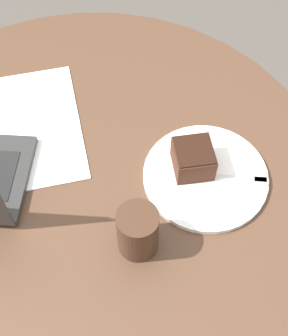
{
  "coord_description": "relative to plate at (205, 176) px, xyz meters",
  "views": [
    {
      "loc": [
        -0.53,
        -0.08,
        1.57
      ],
      "look_at": [
        -0.01,
        -0.13,
        0.77
      ],
      "focal_mm": 50.0,
      "sensor_mm": 36.0,
      "label": 1
    }
  ],
  "objects": [
    {
      "name": "fork",
      "position": [
        -0.02,
        -0.06,
        0.01
      ],
      "size": [
        0.05,
        0.17,
        0.0
      ],
      "rotation": [
        0.0,
        0.0,
        4.54
      ],
      "color": "silver",
      "rests_on": "plate"
    },
    {
      "name": "paper_document",
      "position": [
        0.17,
        0.39,
        -0.0
      ],
      "size": [
        0.37,
        0.31,
        0.0
      ],
      "rotation": [
        0.0,
        0.0,
        0.13
      ],
      "color": "white",
      "rests_on": "dining_table"
    },
    {
      "name": "cake_slice",
      "position": [
        0.02,
        0.03,
        0.04
      ],
      "size": [
        0.09,
        0.08,
        0.06
      ],
      "rotation": [
        0.0,
        0.0,
        3.2
      ],
      "color": "#472619",
      "rests_on": "plate"
    },
    {
      "name": "coffee_glass",
      "position": [
        -0.14,
        0.15,
        0.05
      ],
      "size": [
        0.08,
        0.08,
        0.11
      ],
      "color": "#3D2619",
      "rests_on": "dining_table"
    },
    {
      "name": "ground_plane",
      "position": [
        0.02,
        0.26,
        -0.74
      ],
      "size": [
        12.0,
        12.0,
        0.0
      ],
      "primitive_type": "plane",
      "color": "#4C4742"
    },
    {
      "name": "plate",
      "position": [
        0.0,
        0.0,
        0.0
      ],
      "size": [
        0.26,
        0.26,
        0.01
      ],
      "color": "white",
      "rests_on": "dining_table"
    },
    {
      "name": "dining_table",
      "position": [
        0.02,
        0.26,
        -0.15
      ],
      "size": [
        1.07,
        1.07,
        0.73
      ],
      "color": "#4C3323",
      "rests_on": "ground_plane"
    }
  ]
}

